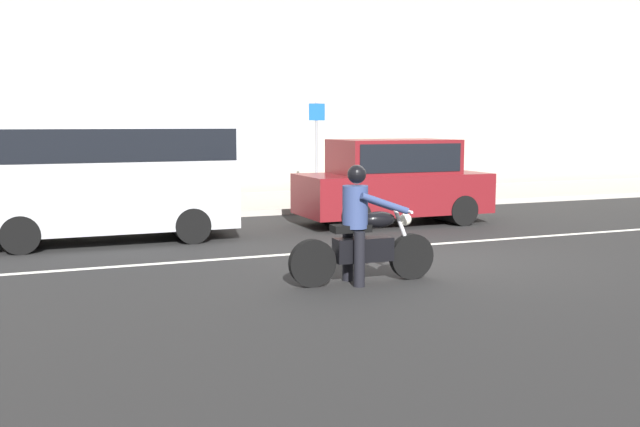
{
  "coord_description": "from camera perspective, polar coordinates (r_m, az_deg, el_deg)",
  "views": [
    {
      "loc": [
        -5.74,
        -10.17,
        2.15
      ],
      "look_at": [
        -1.89,
        -0.61,
        0.86
      ],
      "focal_mm": 40.74,
      "sensor_mm": 36.0,
      "label": 1
    }
  ],
  "objects": [
    {
      "name": "ground_plane",
      "position": [
        11.87,
        7.4,
        -3.34
      ],
      "size": [
        80.0,
        80.0,
        0.0
      ],
      "primitive_type": "plane",
      "color": "black"
    },
    {
      "name": "sidewalk_slab",
      "position": [
        19.17,
        -4.36,
        0.89
      ],
      "size": [
        40.0,
        4.4,
        0.14
      ],
      "primitive_type": "cube",
      "color": "#A8A399",
      "rests_on": "ground_plane"
    },
    {
      "name": "building_facade",
      "position": [
        22.61,
        -7.22,
        16.23
      ],
      "size": [
        40.0,
        1.4,
        11.49
      ],
      "primitive_type": "cube",
      "color": "#A89E8E",
      "rests_on": "ground_plane"
    },
    {
      "name": "lane_marking_stripe",
      "position": [
        12.38,
        2.84,
        -2.84
      ],
      "size": [
        18.0,
        0.14,
        0.01
      ],
      "primitive_type": "cube",
      "color": "silver",
      "rests_on": "ground_plane"
    },
    {
      "name": "motorcycle_with_rider_denim_blue",
      "position": [
        9.74,
        3.33,
        -1.7
      ],
      "size": [
        2.08,
        0.7,
        1.6
      ],
      "color": "black",
      "rests_on": "ground_plane"
    },
    {
      "name": "parked_hatchback_maroon",
      "position": [
        15.49,
        5.76,
        2.62
      ],
      "size": [
        4.02,
        1.76,
        1.8
      ],
      "color": "maroon",
      "rests_on": "ground_plane"
    },
    {
      "name": "parked_van_silver",
      "position": [
        13.71,
        -16.68,
        3.12
      ],
      "size": [
        4.6,
        1.96,
        2.16
      ],
      "color": "#B2B5BA",
      "rests_on": "ground_plane"
    },
    {
      "name": "street_sign_post",
      "position": [
        19.05,
        -0.27,
        5.72
      ],
      "size": [
        0.44,
        0.08,
        2.54
      ],
      "color": "gray",
      "rests_on": "sidewalk_slab"
    }
  ]
}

